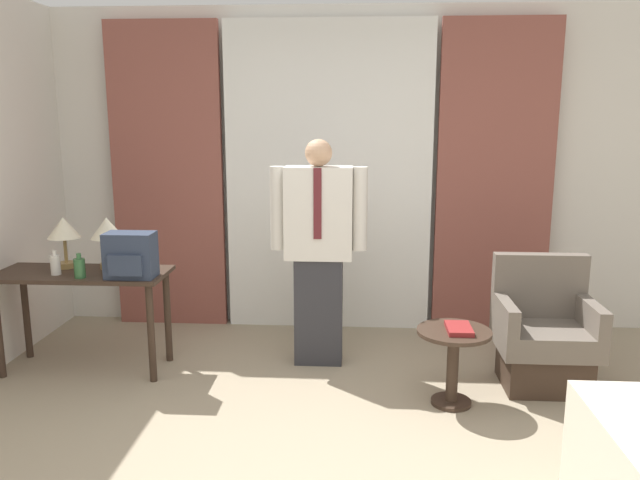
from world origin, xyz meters
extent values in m
cube|color=silver|center=(0.00, 2.74, 1.35)|extent=(10.00, 0.06, 2.70)
cube|color=white|center=(0.00, 2.61, 1.29)|extent=(1.72, 0.06, 2.58)
cube|color=brown|center=(-1.37, 2.61, 1.29)|extent=(0.95, 0.06, 2.58)
cube|color=brown|center=(1.37, 2.61, 1.29)|extent=(0.95, 0.06, 2.58)
cube|color=#38281E|center=(-1.70, 1.55, 0.71)|extent=(1.21, 0.49, 0.03)
cylinder|color=#38281E|center=(-1.15, 1.37, 0.35)|extent=(0.05, 0.05, 0.70)
cylinder|color=#38281E|center=(-2.24, 1.74, 0.35)|extent=(0.05, 0.05, 0.70)
cylinder|color=#38281E|center=(-1.15, 1.74, 0.35)|extent=(0.05, 0.05, 0.70)
cylinder|color=#9E7F47|center=(-1.86, 1.66, 0.75)|extent=(0.13, 0.13, 0.04)
cylinder|color=#9E7F47|center=(-1.86, 1.66, 0.86)|extent=(0.02, 0.02, 0.18)
cone|color=beige|center=(-1.86, 1.66, 1.03)|extent=(0.23, 0.23, 0.15)
cylinder|color=#9E7F47|center=(-1.54, 1.66, 0.75)|extent=(0.13, 0.13, 0.04)
cylinder|color=#9E7F47|center=(-1.54, 1.66, 0.86)|extent=(0.02, 0.02, 0.18)
cone|color=beige|center=(-1.54, 1.66, 1.03)|extent=(0.23, 0.23, 0.15)
cylinder|color=#336638|center=(-1.63, 1.39, 0.80)|extent=(0.07, 0.07, 0.13)
cylinder|color=#336638|center=(-1.63, 1.39, 0.88)|extent=(0.03, 0.03, 0.04)
cylinder|color=silver|center=(-1.84, 1.47, 0.80)|extent=(0.07, 0.07, 0.13)
cylinder|color=silver|center=(-1.84, 1.47, 0.88)|extent=(0.03, 0.03, 0.04)
cube|color=#2D384C|center=(-1.29, 1.43, 0.88)|extent=(0.33, 0.19, 0.31)
cube|color=#2D384C|center=(-1.29, 1.32, 0.84)|extent=(0.23, 0.03, 0.14)
cube|color=#2D2D33|center=(-0.03, 1.79, 0.40)|extent=(0.35, 0.19, 0.80)
cube|color=silver|center=(-0.03, 1.79, 1.13)|extent=(0.48, 0.22, 0.66)
cube|color=#5B1E23|center=(-0.03, 1.67, 1.21)|extent=(0.06, 0.01, 0.50)
cylinder|color=silver|center=(-0.32, 1.79, 1.16)|extent=(0.11, 0.11, 0.60)
cylinder|color=silver|center=(0.27, 1.79, 1.16)|extent=(0.11, 0.11, 0.60)
sphere|color=tan|center=(-0.03, 1.79, 1.56)|extent=(0.19, 0.19, 0.19)
cube|color=#38281E|center=(1.52, 1.45, 0.13)|extent=(0.54, 0.46, 0.27)
cube|color=#665B51|center=(1.52, 1.45, 0.35)|extent=(0.64, 0.54, 0.16)
cube|color=#665B51|center=(1.52, 1.68, 0.65)|extent=(0.64, 0.10, 0.45)
cube|color=#665B51|center=(1.24, 1.45, 0.52)|extent=(0.08, 0.54, 0.18)
cube|color=#665B51|center=(1.80, 1.45, 0.52)|extent=(0.08, 0.54, 0.18)
cylinder|color=#38281E|center=(0.87, 1.15, 0.01)|extent=(0.26, 0.26, 0.02)
cylinder|color=#38281E|center=(0.87, 1.15, 0.24)|extent=(0.07, 0.07, 0.47)
cylinder|color=#38281E|center=(0.87, 1.15, 0.49)|extent=(0.47, 0.47, 0.03)
cube|color=maroon|center=(0.89, 1.14, 0.51)|extent=(0.15, 0.24, 0.03)
camera|label=1|loc=(0.26, -2.61, 1.83)|focal=35.00mm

